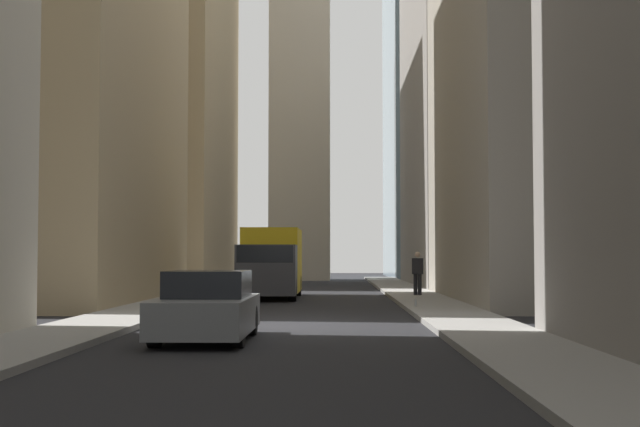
% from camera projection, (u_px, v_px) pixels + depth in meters
% --- Properties ---
extents(ground_plane, '(135.00, 135.00, 0.00)m').
position_uv_depth(ground_plane, '(287.00, 325.00, 22.13)').
color(ground_plane, black).
extents(sidewalk_right, '(90.00, 2.20, 0.14)m').
position_uv_depth(sidewalk_right, '(108.00, 322.00, 22.21)').
color(sidewalk_right, gray).
rests_on(sidewalk_right, ground_plane).
extents(sidewalk_left, '(90.00, 2.20, 0.14)m').
position_uv_depth(sidewalk_left, '(468.00, 322.00, 22.05)').
color(sidewalk_left, gray).
rests_on(sidewalk_left, ground_plane).
extents(building_left_far, '(17.74, 10.00, 29.89)m').
position_uv_depth(building_left_far, '(497.00, 28.00, 51.30)').
color(building_left_far, gray).
rests_on(building_left_far, ground_plane).
extents(building_right_far, '(15.89, 10.00, 26.41)m').
position_uv_depth(building_right_far, '(143.00, 69.00, 54.25)').
color(building_right_far, '#9E8966').
rests_on(building_right_far, ground_plane).
extents(church_spire, '(4.74, 4.74, 36.15)m').
position_uv_depth(church_spire, '(300.00, 20.00, 64.56)').
color(church_spire, beige).
rests_on(church_spire, ground_plane).
extents(delivery_truck, '(6.46, 2.25, 2.84)m').
position_uv_depth(delivery_truck, '(271.00, 262.00, 35.84)').
color(delivery_truck, yellow).
rests_on(delivery_truck, ground_plane).
extents(hatchback_grey, '(4.30, 1.78, 1.42)m').
position_uv_depth(hatchback_grey, '(207.00, 308.00, 17.96)').
color(hatchback_grey, slate).
rests_on(hatchback_grey, ground_plane).
extents(pedestrian, '(0.26, 0.44, 1.75)m').
position_uv_depth(pedestrian, '(418.00, 271.00, 35.81)').
color(pedestrian, black).
rests_on(pedestrian, sidewalk_left).
extents(discarded_bottle, '(0.07, 0.07, 0.27)m').
position_uv_depth(discarded_bottle, '(416.00, 303.00, 27.71)').
color(discarded_bottle, '#999EA3').
rests_on(discarded_bottle, sidewalk_left).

